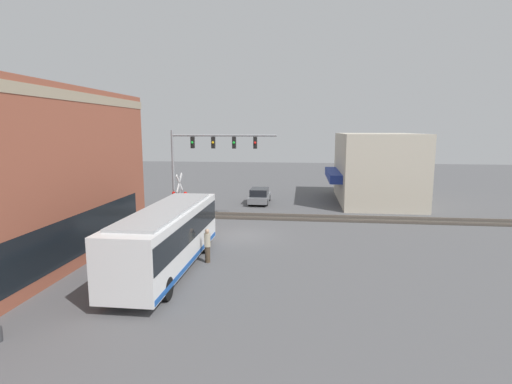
# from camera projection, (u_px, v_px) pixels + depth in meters

# --- Properties ---
(ground_plane) EXTENTS (120.00, 120.00, 0.00)m
(ground_plane) POSITION_uv_depth(u_px,v_px,m) (243.00, 235.00, 26.98)
(ground_plane) COLOR #565659
(shop_building) EXTENTS (12.25, 8.33, 6.70)m
(shop_building) POSITION_uv_depth(u_px,v_px,m) (376.00, 168.00, 39.30)
(shop_building) COLOR beige
(shop_building) RESTS_ON ground
(city_bus) EXTENTS (10.62, 2.59, 3.23)m
(city_bus) POSITION_uv_depth(u_px,v_px,m) (167.00, 236.00, 20.06)
(city_bus) COLOR white
(city_bus) RESTS_ON ground
(traffic_signal_gantry) EXTENTS (0.42, 8.29, 7.04)m
(traffic_signal_gantry) POSITION_uv_depth(u_px,v_px,m) (206.00, 152.00, 31.03)
(traffic_signal_gantry) COLOR gray
(traffic_signal_gantry) RESTS_ON ground
(crossing_signal) EXTENTS (1.41, 1.18, 3.81)m
(crossing_signal) POSITION_uv_depth(u_px,v_px,m) (180.00, 193.00, 30.26)
(crossing_signal) COLOR gray
(crossing_signal) RESTS_ON ground
(rail_track_near) EXTENTS (2.60, 60.00, 0.15)m
(rail_track_near) POSITION_uv_depth(u_px,v_px,m) (254.00, 216.00, 32.86)
(rail_track_near) COLOR #332D28
(rail_track_near) RESTS_ON ground
(parked_car_grey) EXTENTS (4.47, 1.82, 1.48)m
(parked_car_grey) POSITION_uv_depth(u_px,v_px,m) (260.00, 196.00, 38.58)
(parked_car_grey) COLOR slate
(parked_car_grey) RESTS_ON ground
(pedestrian_near_bus) EXTENTS (0.34, 0.34, 1.85)m
(pedestrian_near_bus) POSITION_uv_depth(u_px,v_px,m) (207.00, 245.00, 21.39)
(pedestrian_near_bus) COLOR #473828
(pedestrian_near_bus) RESTS_ON ground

